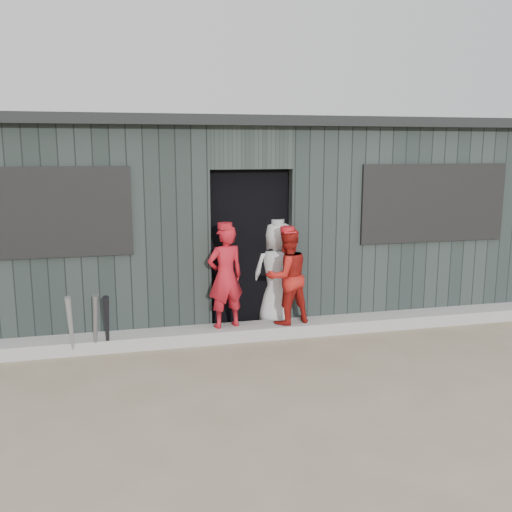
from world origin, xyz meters
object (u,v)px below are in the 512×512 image
object	(u,v)px
bat_left	(71,327)
player_red_left	(225,277)
player_red_right	(287,276)
bat_right	(107,325)
dugout	(228,215)
player_grey_back	(277,275)
bat_mid	(96,325)

from	to	relation	value
bat_left	player_red_left	world-z (taller)	player_red_left
bat_left	player_red_right	bearing A→B (deg)	5.11
bat_left	bat_right	size ratio (longest dim) A/B	0.97
bat_left	dugout	world-z (taller)	dugout
bat_right	player_grey_back	bearing A→B (deg)	15.57
bat_left	player_grey_back	xyz separation A→B (m)	(2.46, 0.57, 0.32)
bat_left	player_red_left	xyz separation A→B (m)	(1.74, 0.25, 0.41)
player_grey_back	dugout	world-z (taller)	dugout
bat_right	dugout	size ratio (longest dim) A/B	0.09
bat_left	bat_mid	xyz separation A→B (m)	(0.26, 0.01, 0.00)
bat_left	player_grey_back	size ratio (longest dim) A/B	0.52
bat_mid	player_grey_back	xyz separation A→B (m)	(2.21, 0.56, 0.32)
player_red_right	player_grey_back	xyz separation A→B (m)	(-0.03, 0.35, -0.05)
bat_mid	player_red_left	size ratio (longest dim) A/B	0.59
player_red_right	player_red_left	bearing A→B (deg)	-16.97
bat_right	bat_mid	bearing A→B (deg)	170.54
player_red_left	player_red_right	distance (m)	0.75
bat_mid	bat_right	world-z (taller)	bat_mid
bat_right	player_red_left	distance (m)	1.45
bat_mid	dugout	bearing A→B (deg)	45.82
player_red_left	player_red_right	xyz separation A→B (m)	(0.75, -0.03, -0.03)
bat_mid	bat_right	xyz separation A→B (m)	(0.12, -0.02, -0.00)
player_red_left	player_grey_back	distance (m)	0.79
player_red_left	bat_left	bearing A→B (deg)	-5.95
bat_mid	player_red_left	xyz separation A→B (m)	(1.48, 0.24, 0.40)
player_red_left	player_grey_back	size ratio (longest dim) A/B	0.90
bat_mid	player_grey_back	world-z (taller)	player_grey_back
player_red_left	player_grey_back	world-z (taller)	player_red_left
player_grey_back	bat_mid	bearing A→B (deg)	10.56
bat_left	player_grey_back	world-z (taller)	player_grey_back
bat_right	player_red_right	bearing A→B (deg)	6.36
player_red_left	dugout	size ratio (longest dim) A/B	0.15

